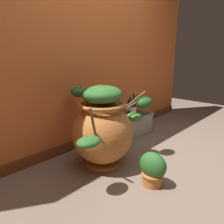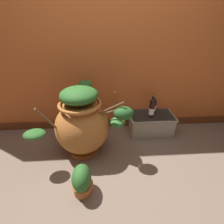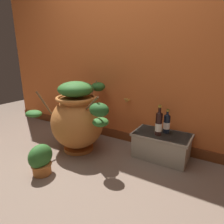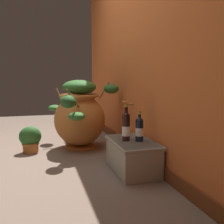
# 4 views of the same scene
# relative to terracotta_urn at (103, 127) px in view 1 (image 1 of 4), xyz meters

# --- Properties ---
(ground_plane) EXTENTS (7.00, 7.00, 0.00)m
(ground_plane) POSITION_rel_terracotta_urn_xyz_m (0.35, -0.55, -0.42)
(ground_plane) COLOR #7A6656
(back_wall) EXTENTS (4.40, 0.33, 2.60)m
(back_wall) POSITION_rel_terracotta_urn_xyz_m (0.35, 0.65, 0.87)
(back_wall) COLOR #D6662D
(back_wall) RESTS_ON ground_plane
(terracotta_urn) EXTENTS (1.12, 0.87, 0.86)m
(terracotta_urn) POSITION_rel_terracotta_urn_xyz_m (0.00, 0.00, 0.00)
(terracotta_urn) COLOR #C17033
(terracotta_urn) RESTS_ON ground_plane
(stone_ledge) EXTENTS (0.64, 0.37, 0.29)m
(stone_ledge) POSITION_rel_terracotta_urn_xyz_m (0.95, 0.35, -0.26)
(stone_ledge) COLOR #B2A893
(stone_ledge) RESTS_ON ground_plane
(wine_bottle_left) EXTENTS (0.08, 0.08, 0.34)m
(wine_bottle_left) POSITION_rel_terracotta_urn_xyz_m (0.92, 0.29, 0.01)
(wine_bottle_left) COLOR black
(wine_bottle_left) RESTS_ON stone_ledge
(wine_bottle_middle) EXTENTS (0.07, 0.07, 0.28)m
(wine_bottle_middle) POSITION_rel_terracotta_urn_xyz_m (0.97, 0.41, -0.01)
(wine_bottle_middle) COLOR black
(wine_bottle_middle) RESTS_ON stone_ledge
(potted_shrub) EXTENTS (0.20, 0.26, 0.32)m
(potted_shrub) POSITION_rel_terracotta_urn_xyz_m (0.03, -0.60, -0.26)
(potted_shrub) COLOR #C17033
(potted_shrub) RESTS_ON ground_plane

